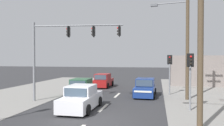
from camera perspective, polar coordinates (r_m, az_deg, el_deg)
The scene contains 13 objects.
ground_plane at distance 11.88m, azimuth -5.91°, elevation -14.67°, with size 140.00×140.00×0.00m, color #303033.
lane_dash_mid at distance 14.68m, azimuth -2.25°, elevation -11.58°, with size 0.20×2.40×0.01m, color silver.
lane_dash_far at distance 19.47m, azimuth 1.38°, elevation -8.40°, with size 0.20×2.40×0.01m, color silver.
kerb_left_verge at distance 19.39m, azimuth -26.91°, elevation -8.55°, with size 8.00×40.00×0.02m, color gray.
utility_pole_foreground_right at distance 10.62m, azimuth 21.37°, elevation 10.03°, with size 3.78×0.28×9.07m.
utility_pole_midground_right at distance 18.23m, azimuth 18.73°, elevation 8.87°, with size 3.77×0.69×10.67m.
traffic_signal_mast at distance 16.80m, azimuth -12.37°, elevation 4.94°, with size 6.86×0.98×6.00m.
pedestal_signal_right_kerb at distance 14.31m, azimuth 19.76°, elevation -2.20°, with size 0.44×0.30×3.56m.
pedestal_signal_far_median at distance 20.10m, azimuth 14.83°, elevation -1.22°, with size 0.44×0.30×3.56m.
sedan_oncoming_near at distance 14.14m, azimuth -8.00°, elevation -9.19°, with size 1.89×4.24×1.56m.
hatchback_oncoming_mid at distance 19.06m, azimuth 8.63°, elevation -6.50°, with size 1.88×3.69×1.53m.
hatchback_crossing_left at distance 24.92m, azimuth -2.31°, elevation -4.68°, with size 1.83×3.67×1.53m.
hatchback_kerbside_parked at distance 19.06m, azimuth -7.84°, elevation -6.50°, with size 1.88×3.69×1.53m.
Camera 1 is at (3.50, -10.88, 3.24)m, focal length 35.00 mm.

